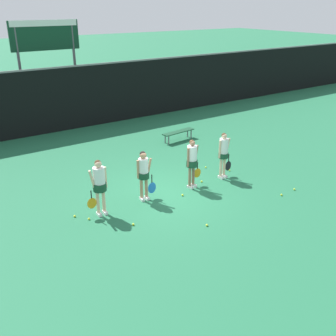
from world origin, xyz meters
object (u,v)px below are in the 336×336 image
at_px(bench_courtside, 178,133).
at_px(tennis_ball_1, 230,170).
at_px(tennis_ball_3, 202,182).
at_px(tennis_ball_8, 133,224).
at_px(tennis_ball_4, 206,167).
at_px(tennis_ball_9, 75,216).
at_px(player_0, 99,183).
at_px(tennis_ball_6, 183,195).
at_px(scoreboard, 46,45).
at_px(tennis_ball_2, 89,219).
at_px(tennis_ball_7, 207,225).
at_px(player_1, 144,172).
at_px(tennis_ball_5, 294,189).
at_px(player_2, 192,160).
at_px(tennis_ball_0, 281,195).
at_px(player_3, 224,152).

height_order(bench_courtside, tennis_ball_1, bench_courtside).
bearing_deg(tennis_ball_3, tennis_ball_8, -161.02).
bearing_deg(tennis_ball_4, tennis_ball_9, -172.41).
bearing_deg(tennis_ball_4, player_0, -168.06).
xyz_separation_m(player_0, tennis_ball_4, (5.03, 1.06, -1.05)).
bearing_deg(tennis_ball_6, tennis_ball_9, 169.03).
distance_m(scoreboard, bench_courtside, 8.19).
bearing_deg(player_0, tennis_ball_2, -167.32).
distance_m(tennis_ball_4, tennis_ball_7, 4.43).
bearing_deg(tennis_ball_9, tennis_ball_8, -48.90).
relative_size(bench_courtside, player_1, 1.04).
relative_size(tennis_ball_1, tennis_ball_4, 0.99).
xyz_separation_m(scoreboard, player_0, (-2.23, -10.63, -3.02)).
xyz_separation_m(player_0, player_1, (1.62, 0.12, -0.07)).
height_order(tennis_ball_1, tennis_ball_5, tennis_ball_5).
xyz_separation_m(player_2, tennis_ball_6, (-0.67, -0.38, -1.02)).
bearing_deg(tennis_ball_6, tennis_ball_7, -105.92).
bearing_deg(tennis_ball_7, tennis_ball_0, 1.89).
xyz_separation_m(bench_courtside, player_2, (-2.61, -4.46, 0.66)).
relative_size(player_1, tennis_ball_1, 26.07).
relative_size(tennis_ball_7, tennis_ball_9, 0.98).
bearing_deg(tennis_ball_4, player_3, -94.18).
bearing_deg(tennis_ball_4, tennis_ball_5, -68.53).
height_order(tennis_ball_2, tennis_ball_5, same).
relative_size(tennis_ball_7, tennis_ball_8, 0.99).
relative_size(player_2, tennis_ball_4, 26.96).
relative_size(bench_courtside, tennis_ball_4, 26.88).
bearing_deg(tennis_ball_0, tennis_ball_6, 146.16).
bearing_deg(player_2, tennis_ball_6, -162.02).
relative_size(player_3, tennis_ball_1, 26.77).
height_order(player_3, tennis_ball_7, player_3).
relative_size(player_1, player_2, 0.96).
height_order(player_2, tennis_ball_4, player_2).
distance_m(scoreboard, tennis_ball_9, 11.51).
bearing_deg(tennis_ball_9, player_0, -20.96).
xyz_separation_m(tennis_ball_4, tennis_ball_8, (-4.55, -2.20, 0.00)).
relative_size(tennis_ball_2, tennis_ball_5, 1.00).
relative_size(tennis_ball_1, tennis_ball_7, 0.94).
distance_m(bench_courtside, tennis_ball_4, 3.56).
height_order(tennis_ball_5, tennis_ball_6, tennis_ball_6).
xyz_separation_m(tennis_ball_1, tennis_ball_7, (-3.35, -2.69, 0.00)).
bearing_deg(tennis_ball_3, tennis_ball_5, -45.50).
bearing_deg(tennis_ball_2, tennis_ball_8, -47.50).
bearing_deg(player_1, tennis_ball_6, -15.04).
xyz_separation_m(player_0, tennis_ball_6, (2.82, -0.40, -1.05)).
distance_m(player_1, tennis_ball_3, 2.61).
relative_size(tennis_ball_4, tennis_ball_6, 0.93).
relative_size(tennis_ball_1, tennis_ball_8, 0.93).
bearing_deg(scoreboard, player_0, -101.85).
xyz_separation_m(player_3, tennis_ball_5, (1.38, -2.24, -1.00)).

